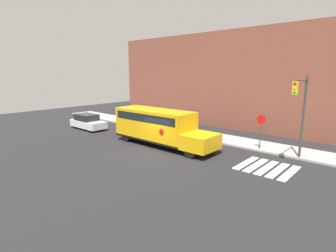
% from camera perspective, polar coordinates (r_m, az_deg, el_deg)
% --- Properties ---
extents(ground_plane, '(60.00, 60.00, 0.00)m').
position_cam_1_polar(ground_plane, '(20.59, -2.57, -5.38)').
color(ground_plane, black).
extents(sidewalk_strip, '(44.00, 3.00, 0.15)m').
position_cam_1_polar(sidewalk_strip, '(25.47, 7.64, -1.99)').
color(sidewalk_strip, '#9E9E99').
rests_on(sidewalk_strip, ground).
extents(building_backdrop, '(32.00, 4.00, 10.34)m').
position_cam_1_polar(building_backdrop, '(30.42, 14.85, 9.61)').
color(building_backdrop, brown).
rests_on(building_backdrop, ground).
extents(crosswalk_stripes, '(3.30, 3.20, 0.01)m').
position_cam_1_polar(crosswalk_stripes, '(18.16, 20.69, -8.47)').
color(crosswalk_stripes, white).
rests_on(crosswalk_stripes, ground).
extents(school_bus, '(9.45, 2.57, 2.95)m').
position_cam_1_polar(school_bus, '(21.88, -2.12, 0.16)').
color(school_bus, '#EAA80F').
rests_on(school_bus, ground).
extents(parked_car, '(4.48, 1.81, 1.61)m').
position_cam_1_polar(parked_car, '(29.55, -17.08, 0.88)').
color(parked_car, silver).
rests_on(parked_car, ground).
extents(stop_sign, '(0.71, 0.10, 2.84)m').
position_cam_1_polar(stop_sign, '(21.29, 19.55, -0.26)').
color(stop_sign, '#38383A').
rests_on(stop_sign, ground).
extents(traffic_light, '(0.28, 2.65, 5.78)m').
position_cam_1_polar(traffic_light, '(19.30, 26.96, 3.67)').
color(traffic_light, '#38383A').
rests_on(traffic_light, ground).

